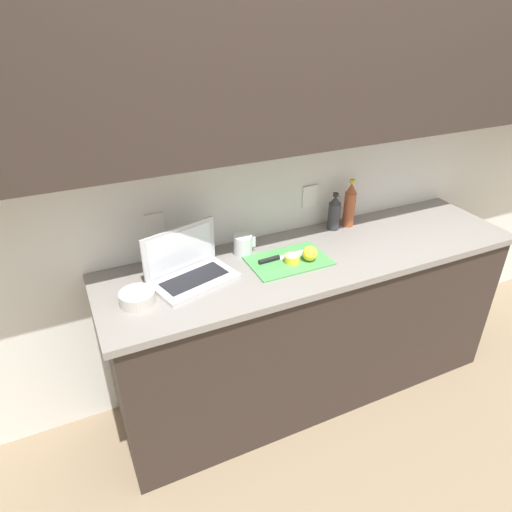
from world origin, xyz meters
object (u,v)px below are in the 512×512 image
object	(u,v)px
lemon_whole_beside	(310,253)
bottle_green_soda	(350,205)
lemon_half_cut	(292,259)
cutting_board	(288,260)
bottle_oil_tall	(334,213)
bowl_white	(137,298)
laptop	(189,268)
measuring_cup	(243,245)
knife	(275,258)

from	to	relation	value
lemon_whole_beside	bottle_green_soda	size ratio (longest dim) A/B	0.27
bottle_green_soda	lemon_half_cut	bearing A→B (deg)	-154.05
cutting_board	bottle_oil_tall	distance (m)	0.45
lemon_whole_beside	cutting_board	bearing A→B (deg)	151.92
bottle_green_soda	bowl_white	world-z (taller)	bottle_green_soda
laptop	lemon_half_cut	xyz separation A→B (m)	(0.49, -0.08, -0.03)
bottle_green_soda	cutting_board	bearing A→B (deg)	-157.19
lemon_half_cut	bottle_green_soda	bearing A→B (deg)	25.95
measuring_cup	bowl_white	bearing A→B (deg)	-160.33
cutting_board	bottle_green_soda	xyz separation A→B (m)	(0.49, 0.21, 0.12)
cutting_board	bowl_white	size ratio (longest dim) A/B	2.62
cutting_board	bottle_oil_tall	xyz separation A→B (m)	(0.39, 0.21, 0.09)
lemon_whole_beside	knife	bearing A→B (deg)	154.82
bottle_green_soda	bottle_oil_tall	size ratio (longest dim) A/B	1.29
lemon_whole_beside	bottle_green_soda	xyz separation A→B (m)	(0.40, 0.25, 0.08)
measuring_cup	bowl_white	distance (m)	0.60
bottle_oil_tall	bowl_white	world-z (taller)	bottle_oil_tall
laptop	cutting_board	distance (m)	0.49
knife	lemon_half_cut	distance (m)	0.08
cutting_board	bowl_white	world-z (taller)	bowl_white
bowl_white	bottle_oil_tall	bearing A→B (deg)	12.46
bottle_oil_tall	laptop	bearing A→B (deg)	-170.00
bottle_oil_tall	bowl_white	bearing A→B (deg)	-167.54
knife	bowl_white	size ratio (longest dim) A/B	1.81
lemon_half_cut	bottle_oil_tall	world-z (taller)	bottle_oil_tall
cutting_board	bowl_white	distance (m)	0.74
lemon_half_cut	lemon_whole_beside	bearing A→B (deg)	-12.27
cutting_board	lemon_whole_beside	world-z (taller)	lemon_whole_beside
cutting_board	knife	bearing A→B (deg)	159.50
laptop	cutting_board	size ratio (longest dim) A/B	1.08
cutting_board	bottle_green_soda	bearing A→B (deg)	22.81
laptop	lemon_half_cut	distance (m)	0.49
cutting_board	bowl_white	xyz separation A→B (m)	(-0.74, -0.04, 0.02)
knife	cutting_board	bearing A→B (deg)	-24.08
lemon_half_cut	bowl_white	size ratio (longest dim) A/B	0.50
lemon_whole_beside	bowl_white	world-z (taller)	lemon_whole_beside
lemon_whole_beside	bowl_white	distance (m)	0.83
knife	lemon_whole_beside	world-z (taller)	lemon_whole_beside
lemon_half_cut	bottle_oil_tall	xyz separation A→B (m)	(0.39, 0.24, 0.07)
bottle_oil_tall	bowl_white	distance (m)	1.16
lemon_half_cut	bottle_green_soda	size ratio (longest dim) A/B	0.27
laptop	measuring_cup	bearing A→B (deg)	3.09
bottle_green_soda	bottle_oil_tall	xyz separation A→B (m)	(-0.10, 0.00, -0.03)
laptop	cutting_board	bearing A→B (deg)	-22.01
knife	bottle_oil_tall	xyz separation A→B (m)	(0.45, 0.18, 0.08)
laptop	bottle_oil_tall	size ratio (longest dim) A/B	1.98
cutting_board	bottle_green_soda	world-z (taller)	bottle_green_soda
lemon_whole_beside	bottle_oil_tall	world-z (taller)	bottle_oil_tall
lemon_whole_beside	bottle_oil_tall	bearing A→B (deg)	40.33
laptop	lemon_half_cut	world-z (taller)	laptop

